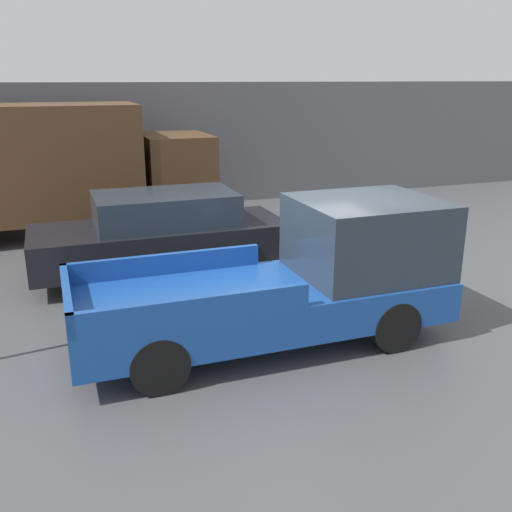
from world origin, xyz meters
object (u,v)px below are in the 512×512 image
(pickup_truck, at_px, (301,277))
(delivery_truck, at_px, (43,166))
(newspaper_box, at_px, (42,201))
(car, at_px, (161,234))

(pickup_truck, distance_m, delivery_truck, 8.30)
(pickup_truck, xyz_separation_m, newspaper_box, (-3.62, 9.55, -0.46))
(delivery_truck, bearing_deg, newspaper_box, 94.47)
(car, height_order, newspaper_box, car)
(pickup_truck, bearing_deg, newspaper_box, 110.76)
(car, distance_m, delivery_truck, 4.56)
(car, height_order, delivery_truck, delivery_truck)
(car, bearing_deg, newspaper_box, 110.28)
(car, relative_size, newspaper_box, 5.01)
(pickup_truck, bearing_deg, delivery_truck, 114.75)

